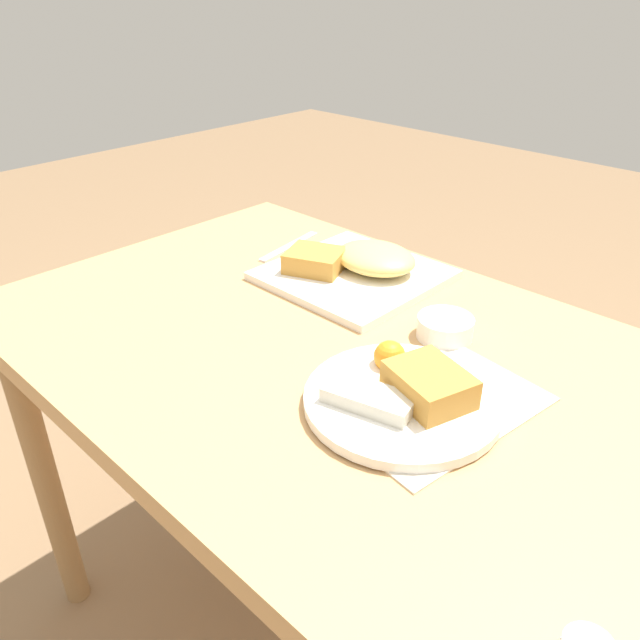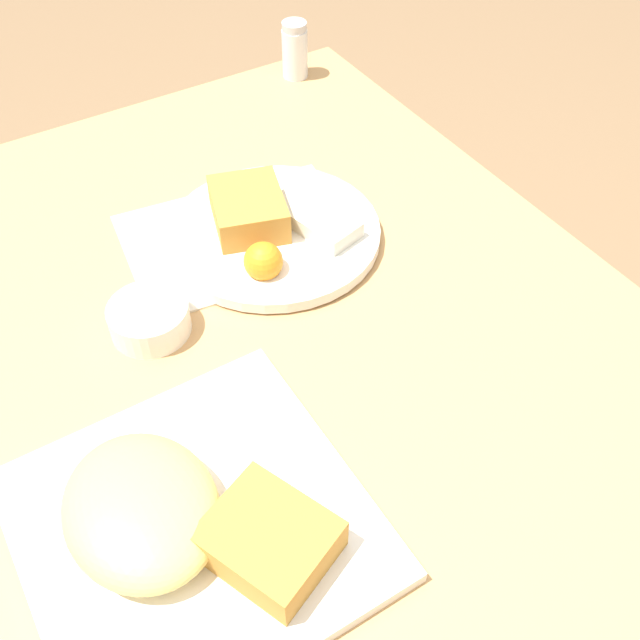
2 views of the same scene
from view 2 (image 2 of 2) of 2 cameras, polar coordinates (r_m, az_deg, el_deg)
ground_plane at (r=1.42m, az=-0.36°, el=-22.21°), size 8.00×8.00×0.00m
dining_table at (r=0.85m, az=-0.57°, el=-6.43°), size 1.09×0.72×0.74m
menu_card at (r=0.91m, az=-6.08°, el=6.39°), size 0.23×0.29×0.00m
plate_square_near at (r=0.65m, az=-10.30°, el=-14.84°), size 0.28×0.28×0.06m
plate_oval_far at (r=0.89m, az=-3.77°, el=7.01°), size 0.25×0.25×0.05m
sauce_ramekin at (r=0.80m, az=-12.88°, el=0.15°), size 0.08×0.08×0.03m
salt_shaker at (r=1.20m, az=-1.93°, el=19.65°), size 0.04×0.04×0.09m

